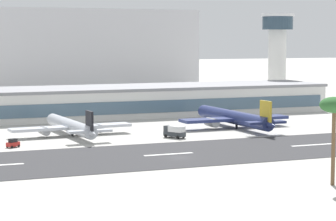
% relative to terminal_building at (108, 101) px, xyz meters
% --- Properties ---
extents(ground_plane, '(1400.00, 1400.00, 0.00)m').
position_rel_terminal_building_xyz_m(ground_plane, '(-11.20, -89.80, -5.05)').
color(ground_plane, '#B2AFA8').
extents(runway_strip, '(800.00, 34.94, 0.08)m').
position_rel_terminal_building_xyz_m(runway_strip, '(-11.20, -84.19, -5.01)').
color(runway_strip, '#2D2D30').
rests_on(runway_strip, ground_plane).
extents(runway_centreline_dash_4, '(12.00, 1.20, 0.01)m').
position_rel_terminal_building_xyz_m(runway_centreline_dash_4, '(-11.47, -84.19, -4.97)').
color(runway_centreline_dash_4, white).
rests_on(runway_centreline_dash_4, runway_strip).
extents(runway_centreline_dash_5, '(12.00, 1.20, 0.01)m').
position_rel_terminal_building_xyz_m(runway_centreline_dash_5, '(27.30, -84.19, -4.97)').
color(runway_centreline_dash_5, white).
rests_on(runway_centreline_dash_5, runway_strip).
extents(terminal_building, '(158.80, 28.93, 10.09)m').
position_rel_terminal_building_xyz_m(terminal_building, '(0.00, 0.00, 0.00)').
color(terminal_building, silver).
rests_on(terminal_building, ground_plane).
extents(control_tower, '(13.76, 13.76, 36.92)m').
position_rel_terminal_building_xyz_m(control_tower, '(82.01, 26.45, 17.45)').
color(control_tower, silver).
rests_on(control_tower, ground_plane).
extents(distant_hotel_block, '(96.54, 33.87, 40.03)m').
position_rel_terminal_building_xyz_m(distant_hotel_block, '(20.46, 93.15, 14.96)').
color(distant_hotel_block, '#BCBCC1').
rests_on(distant_hotel_block, ground_plane).
extents(airliner_black_tail_gate_0, '(34.14, 39.42, 8.23)m').
position_rel_terminal_building_xyz_m(airliner_black_tail_gate_0, '(-24.22, -45.22, -2.43)').
color(airliner_black_tail_gate_0, silver).
rests_on(airliner_black_tail_gate_0, ground_plane).
extents(airliner_gold_tail_gate_1, '(34.25, 45.60, 9.52)m').
position_rel_terminal_building_xyz_m(airliner_gold_tail_gate_1, '(25.33, -46.53, -2.02)').
color(airliner_gold_tail_gate_1, navy).
rests_on(airliner_gold_tail_gate_1, ground_plane).
extents(service_box_truck_0, '(4.92, 6.43, 3.25)m').
position_rel_terminal_building_xyz_m(service_box_truck_0, '(0.42, -58.88, -3.26)').
color(service_box_truck_0, '#2D3338').
rests_on(service_box_truck_0, ground_plane).
extents(service_baggage_tug_1, '(3.56, 3.09, 2.20)m').
position_rel_terminal_building_xyz_m(service_baggage_tug_1, '(-42.81, -59.92, -4.01)').
color(service_baggage_tug_1, '#B2231E').
rests_on(service_baggage_tug_1, ground_plane).
extents(palm_tree_0, '(5.35, 5.35, 16.13)m').
position_rel_terminal_building_xyz_m(palm_tree_0, '(3.32, -127.32, 8.98)').
color(palm_tree_0, brown).
rests_on(palm_tree_0, ground_plane).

